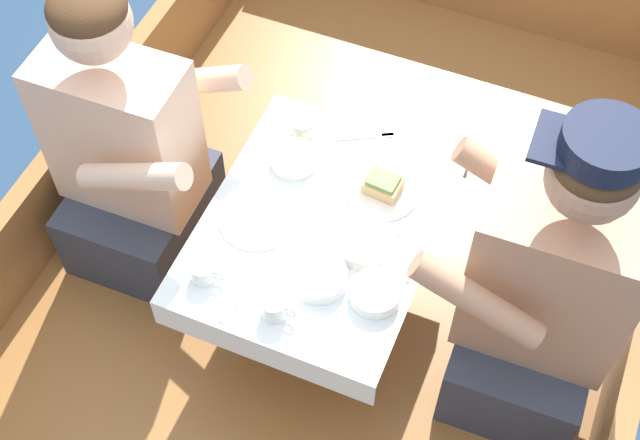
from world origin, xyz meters
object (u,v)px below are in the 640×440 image
Objects in this scene: person_port at (129,156)px; coffee_cup_port at (274,307)px; coffee_cup_starboard at (203,271)px; tin_can at (302,128)px; person_starboard at (542,298)px; sandwich at (383,184)px.

person_port is 0.68m from coffee_cup_port.
coffee_cup_starboard is 0.54m from tin_can.
person_port is at bearing -2.50° from person_starboard.
coffee_cup_port is 1.43× the size of tin_can.
person_starboard reaches higher than person_port.
coffee_cup_port is at bearing -28.93° from person_port.
person_port is 0.73m from sandwich.
person_starboard is 0.67m from coffee_cup_port.
coffee_cup_port is 0.21m from coffee_cup_starboard.
person_port reaches higher than tin_can.
person_starboard reaches higher than sandwich.
sandwich is at bearing -19.42° from person_starboard.
sandwich is 0.47m from coffee_cup_port.
coffee_cup_starboard is 1.42× the size of tin_can.
person_port reaches higher than coffee_cup_starboard.
tin_can is (-0.28, 0.11, -0.00)m from sandwich.
coffee_cup_starboard is at bearing -37.66° from person_port.
tin_can is at bearing 85.64° from coffee_cup_starboard.
tin_can is at bearing 28.53° from person_port.
person_starboard is 10.16× the size of sandwich.
person_port is 0.49m from coffee_cup_starboard.
person_port is 0.95× the size of person_starboard.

